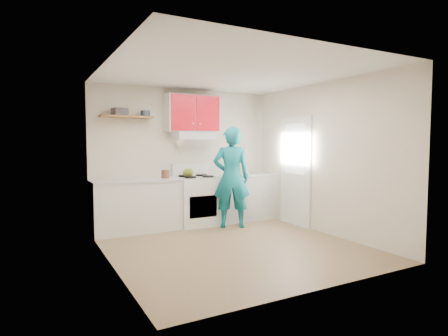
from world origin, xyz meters
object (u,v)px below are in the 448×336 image
tin (145,114)px  kettle (188,173)px  stove (196,201)px  person (231,177)px  crock (165,175)px

tin → kettle: bearing=-9.9°
stove → tin: size_ratio=5.44×
tin → kettle: tin is taller
stove → tin: bearing=169.1°
tin → person: size_ratio=0.09×
stove → crock: size_ratio=5.33×
tin → crock: 1.16m
tin → person: (1.41, -0.66, -1.16)m
person → kettle: bearing=-14.7°
crock → person: 1.21m
kettle → person: person is taller
tin → person: bearing=-25.0°
crock → kettle: bearing=5.3°
stove → crock: crock is taller
stove → person: 0.84m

